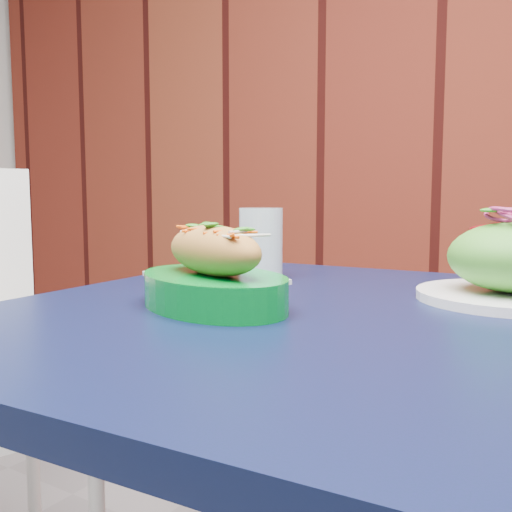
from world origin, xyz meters
The scene contains 3 objects.
cafe_table centered at (-0.20, 1.79, 0.66)m, with size 0.84×0.84×0.75m.
banh_mi_basket centered at (-0.34, 1.73, 0.79)m, with size 0.28×0.24×0.11m.
water_glass centered at (-0.42, 1.97, 0.81)m, with size 0.07×0.07×0.12m, color silver.
Camera 1 is at (0.07, 1.17, 0.88)m, focal length 40.00 mm.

